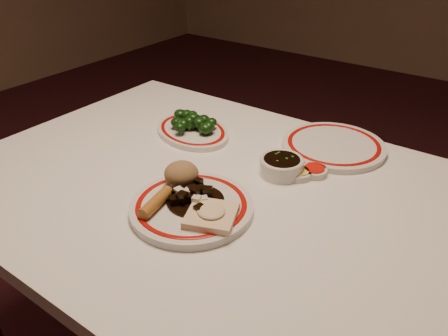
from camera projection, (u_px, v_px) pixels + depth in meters
dining_table at (205, 211)px, 1.10m from camera, size 1.20×0.90×0.75m
main_plate at (192, 207)px, 0.94m from camera, size 0.27×0.27×0.02m
rice_mound at (181, 174)px, 0.99m from camera, size 0.08×0.08×0.06m
spring_roll at (156, 202)px, 0.91m from camera, size 0.04×0.10×0.03m
fried_wonton at (211, 214)px, 0.88m from camera, size 0.13×0.13×0.03m
stirfry_heap at (193, 197)px, 0.94m from camera, size 0.13×0.13×0.03m
broccoli_plate at (192, 131)px, 1.26m from camera, size 0.30×0.28×0.02m
broccoli_pile at (192, 121)px, 1.25m from camera, size 0.15×0.11×0.05m
soy_bowl at (281, 166)px, 1.07m from camera, size 0.11×0.11×0.04m
sweet_sour_dish at (314, 171)px, 1.07m from camera, size 0.06×0.06×0.02m
mustard_dish at (298, 174)px, 1.06m from camera, size 0.06×0.06×0.02m
far_plate at (333, 146)px, 1.18m from camera, size 0.37×0.37×0.02m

